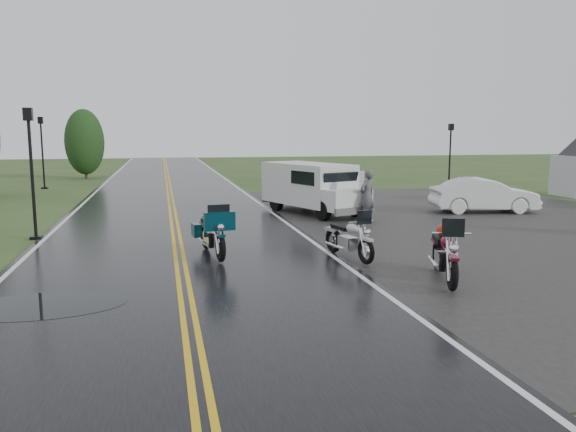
% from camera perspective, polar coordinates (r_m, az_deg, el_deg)
% --- Properties ---
extents(ground, '(120.00, 120.00, 0.00)m').
position_cam_1_polar(ground, '(12.48, -10.65, -6.29)').
color(ground, '#2D471E').
rests_on(ground, ground).
extents(road, '(8.00, 100.00, 0.04)m').
position_cam_1_polar(road, '(22.29, -11.62, 0.24)').
color(road, black).
rests_on(road, ground).
extents(parking_pad, '(14.00, 24.00, 0.03)m').
position_cam_1_polar(parking_pad, '(20.75, 20.72, -0.76)').
color(parking_pad, black).
rests_on(parking_pad, ground).
extents(motorcycle_red, '(1.58, 2.54, 1.41)m').
position_cam_1_polar(motorcycle_red, '(11.44, 16.42, -4.22)').
color(motorcycle_red, '#530919').
rests_on(motorcycle_red, ground).
extents(motorcycle_teal, '(1.14, 2.45, 1.39)m').
position_cam_1_polar(motorcycle_teal, '(13.52, -6.89, -2.04)').
color(motorcycle_teal, '#052E38').
rests_on(motorcycle_teal, ground).
extents(motorcycle_silver, '(1.22, 2.25, 1.26)m').
position_cam_1_polar(motorcycle_silver, '(13.33, 7.95, -2.50)').
color(motorcycle_silver, '#AFB2B7').
rests_on(motorcycle_silver, ground).
extents(van_white, '(3.63, 5.44, 2.00)m').
position_cam_1_polar(van_white, '(20.02, 3.61, 2.30)').
color(van_white, silver).
rests_on(van_white, ground).
extents(person_at_van, '(0.80, 0.70, 1.83)m').
position_cam_1_polar(person_at_van, '(19.98, 8.06, 1.97)').
color(person_at_van, '#4C4D51').
rests_on(person_at_van, ground).
extents(sedan_white, '(4.26, 2.11, 1.34)m').
position_cam_1_polar(sedan_white, '(23.47, 19.27, 1.95)').
color(sedan_white, silver).
rests_on(sedan_white, ground).
extents(lamp_post_near_left, '(0.33, 0.33, 3.91)m').
position_cam_1_polar(lamp_post_near_left, '(18.12, -24.57, 3.93)').
color(lamp_post_near_left, black).
rests_on(lamp_post_near_left, ground).
extents(lamp_post_far_left, '(0.35, 0.35, 4.06)m').
position_cam_1_polar(lamp_post_far_left, '(34.47, -23.68, 5.92)').
color(lamp_post_far_left, black).
rests_on(lamp_post_far_left, ground).
extents(lamp_post_far_right, '(0.31, 0.31, 3.65)m').
position_cam_1_polar(lamp_post_far_right, '(30.90, 16.12, 5.69)').
color(lamp_post_far_right, black).
rests_on(lamp_post_far_right, ground).
extents(tree_left_far, '(2.63, 2.63, 4.05)m').
position_cam_1_polar(tree_left_far, '(41.01, -19.94, 6.41)').
color(tree_left_far, '#1E3D19').
rests_on(tree_left_far, ground).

